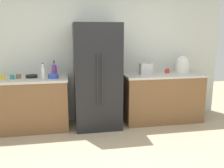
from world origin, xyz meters
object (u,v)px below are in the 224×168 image
bottle_b (54,70)px  cup_d (18,76)px  bowl_a (32,76)px  cup_a (12,77)px  toaster (146,69)px  cup_c (167,71)px  cup_b (3,77)px  rice_cooker (182,65)px  refrigerator (97,76)px  bottle_a (43,73)px  bowl_b (53,76)px

bottle_b → cup_d: 0.61m
bowl_a → cup_a: bearing=-164.4°
toaster → cup_c: toaster is taller
cup_b → cup_d: 0.25m
rice_cooker → cup_c: 0.32m
bowl_a → cup_b: bearing=-170.5°
refrigerator → rice_cooker: refrigerator is taller
bottle_a → bowl_a: bearing=141.7°
bottle_b → bowl_a: 0.40m
cup_d → bowl_a: size_ratio=0.42×
cup_c → cup_d: bearing=-179.2°
cup_a → cup_c: cup_c is taller
cup_c → bowl_b: size_ratio=0.47×
cup_b → refrigerator: bearing=-1.4°
refrigerator → cup_b: bearing=178.6°
refrigerator → bottle_a: 0.93m
cup_a → rice_cooker: bearing=1.4°
rice_cooker → cup_b: size_ratio=4.35×
toaster → cup_b: (-2.52, -0.01, -0.06)m
bottle_b → cup_b: bottle_b is taller
cup_a → cup_c: bearing=1.8°
refrigerator → bowl_a: refrigerator is taller
cup_d → cup_a: bearing=-151.6°
cup_c → bowl_b: cup_c is taller
cup_a → bottle_b: bearing=12.3°
rice_cooker → bowl_a: size_ratio=1.66×
toaster → bottle_b: 1.68m
bowl_a → bowl_b: size_ratio=1.09×
cup_a → bowl_b: size_ratio=0.39×
toaster → bottle_a: 1.85m
bottle_b → cup_d: bottle_b is taller
refrigerator → cup_d: bearing=176.6°
rice_cooker → bottle_b: rice_cooker is taller
refrigerator → bottle_a: (-0.92, -0.06, 0.10)m
cup_b → bowl_a: (0.46, 0.08, -0.02)m
bottle_a → cup_d: (-0.43, 0.14, -0.07)m
bottle_a → cup_a: bearing=170.7°
bottle_a → cup_a: size_ratio=3.85×
refrigerator → cup_a: 1.44m
cup_c → bowl_b: (-2.14, -0.12, -0.01)m
toaster → rice_cooker: 0.76m
cup_b → cup_c: (2.97, 0.08, 0.00)m
cup_c → bowl_a: bearing=-179.9°
cup_a → bowl_a: bearing=15.6°
bottle_a → bottle_b: bearing=53.7°
refrigerator → bowl_b: bearing=-179.6°
cup_b → toaster: bearing=0.2°
toaster → cup_d: toaster is taller
refrigerator → cup_d: 1.35m
cup_b → cup_c: cup_c is taller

